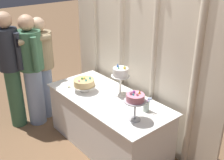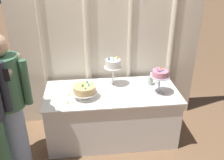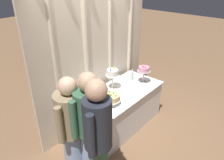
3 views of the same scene
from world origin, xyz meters
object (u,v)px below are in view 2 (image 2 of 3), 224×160
Objects in this scene: cake_table at (112,114)px; tealight_near_left at (69,94)px; cake_display_center at (113,66)px; cake_display_rightmost at (160,75)px; guest_man_dark_suit at (9,104)px; cake_display_leftmost at (84,89)px; guest_girl_blue_dress at (4,98)px; tealight_far_left at (67,102)px; flower_vase at (151,79)px.

tealight_near_left is (-0.57, -0.04, 0.39)m from cake_table.
cake_table is at bearing 3.74° from tealight_near_left.
cake_display_center reaches higher than cake_display_rightmost.
guest_man_dark_suit reaches higher than cake_display_center.
cake_table is 0.63m from cake_display_leftmost.
cake_table is at bearing 18.52° from cake_display_leftmost.
tealight_near_left is at bearing -159.77° from cake_display_center.
cake_display_rightmost reaches higher than cake_display_leftmost.
cake_table is 1.10× the size of guest_girl_blue_dress.
cake_display_rightmost reaches higher than tealight_near_left.
flower_vase is at bearing 17.80° from tealight_far_left.
cake_display_center is 0.71m from tealight_near_left.
cake_table is 0.74m from flower_vase.
flower_vase reaches higher than cake_table.
cake_display_center is 1.16× the size of cake_display_rightmost.
tealight_far_left is (-0.62, -0.42, -0.29)m from cake_display_center.
tealight_near_left is 0.79m from guest_girl_blue_dress.
flower_vase is (-0.05, 0.25, -0.18)m from cake_display_rightmost.
cake_display_rightmost reaches higher than tealight_far_left.
cake_display_leftmost is at bearing -161.48° from cake_table.
tealight_near_left is (-0.21, 0.08, -0.11)m from cake_display_leftmost.
tealight_near_left reaches higher than tealight_far_left.
tealight_near_left is 0.03× the size of guest_girl_blue_dress.
flower_vase reaches higher than tealight_near_left.
cake_display_center is 2.19× the size of flower_vase.
cake_display_center is at bearing 78.86° from cake_table.
flower_vase is at bearing 15.59° from cake_display_leftmost.
cake_display_leftmost is at bearing -142.37° from cake_display_center.
guest_girl_blue_dress is (-1.93, -0.17, -0.12)m from cake_display_rightmost.
cake_display_rightmost is at bearing 11.98° from guest_man_dark_suit.
guest_girl_blue_dress is at bearing -175.03° from cake_display_rightmost.
cake_display_center reaches higher than flower_vase.
guest_girl_blue_dress is (-0.74, -0.24, 0.13)m from tealight_near_left.
guest_girl_blue_dress is (-1.88, -0.41, 0.06)m from flower_vase.
cake_display_leftmost is 0.99m from cake_display_rightmost.
cake_table is 9.10× the size of flower_vase.
cake_display_leftmost is 0.97m from flower_vase.
cake_display_leftmost reaches higher than cake_table.
cake_display_leftmost is at bearing 26.45° from tealight_far_left.
cake_display_center reaches higher than tealight_near_left.
cake_display_leftmost is at bearing -179.22° from cake_display_rightmost.
cake_display_center is at bearing 174.68° from flower_vase.
flower_vase is at bearing 101.32° from cake_display_rightmost.
cake_display_center is 10.28× the size of tealight_far_left.
guest_man_dark_suit is at bearing -157.56° from cake_table.
guest_girl_blue_dress is at bearing -168.09° from cake_table.
cake_display_center is 0.65m from cake_display_rightmost.
guest_girl_blue_dress is at bearing -162.04° from tealight_near_left.
guest_man_dark_suit reaches higher than tealight_far_left.
flower_vase is 0.11× the size of guest_man_dark_suit.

